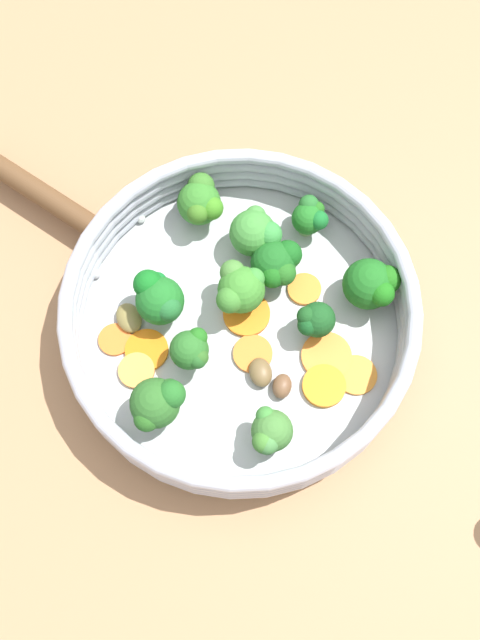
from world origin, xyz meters
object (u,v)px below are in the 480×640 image
(skillet, at_px, (240,329))
(carrot_slice_3, at_px, (253,354))
(mushroom_piece_1, at_px, (260,372))
(carrot_slice_1, at_px, (304,289))
(broccoli_floret_9, at_px, (270,433))
(broccoli_floret_4, at_px, (158,403))
(broccoli_floret_7, at_px, (201,202))
(carrot_slice_2, at_px, (115,340))
(carrot_slice_7, at_px, (247,314))
(carrot_slice_8, at_px, (356,375))
(carrot_slice_4, at_px, (147,350))
(carrot_slice_6, at_px, (324,386))
(carrot_slice_0, at_px, (137,371))
(broccoli_floret_8, at_px, (277,264))
(broccoli_floret_6, at_px, (315,320))
(broccoli_floret_3, at_px, (310,217))
(broccoli_floret_1, at_px, (255,232))
(broccoli_floret_2, at_px, (159,299))
(mushroom_piece_2, at_px, (129,315))
(broccoli_floret_5, at_px, (372,285))
(carrot_slice_5, at_px, (326,356))
(broccoli_floret_10, at_px, (191,351))
(broccoli_floret_0, at_px, (238,289))
(mushroom_piece_0, at_px, (282,386))

(skillet, xyz_separation_m, carrot_slice_3, (-0.03, -0.01, 0.01))
(carrot_slice_3, height_order, mushroom_piece_1, mushroom_piece_1)
(carrot_slice_1, xyz_separation_m, broccoli_floret_9, (-0.14, 0.03, 0.03))
(skillet, height_order, broccoli_floret_4, broccoli_floret_4)
(broccoli_floret_9, bearing_deg, carrot_slice_3, 13.00)
(broccoli_floret_4, relative_size, broccoli_floret_7, 1.04)
(carrot_slice_2, bearing_deg, carrot_slice_7, -75.38)
(carrot_slice_8, height_order, broccoli_floret_7, broccoli_floret_7)
(broccoli_floret_7, relative_size, broccoli_floret_9, 1.13)
(skillet, bearing_deg, carrot_slice_4, 108.99)
(carrot_slice_2, distance_m, carrot_slice_6, 0.19)
(skillet, height_order, broccoli_floret_9, broccoli_floret_9)
(skillet, bearing_deg, carrot_slice_0, 118.10)
(carrot_slice_6, relative_size, broccoli_floret_8, 0.83)
(carrot_slice_0, distance_m, broccoli_floret_6, 0.16)
(skillet, distance_m, broccoli_floret_7, 0.12)
(broccoli_floret_3, bearing_deg, broccoli_floret_1, 113.13)
(broccoli_floret_2, height_order, mushroom_piece_2, broccoli_floret_2)
(broccoli_floret_9, bearing_deg, broccoli_floret_7, 18.94)
(broccoli_floret_1, xyz_separation_m, broccoli_floret_5, (-0.04, -0.10, 0.00))
(carrot_slice_0, bearing_deg, mushroom_piece_1, -88.62)
(carrot_slice_0, bearing_deg, carrot_slice_8, -88.15)
(carrot_slice_8, bearing_deg, broccoli_floret_5, -7.21)
(broccoli_floret_9, bearing_deg, carrot_slice_6, -43.40)
(broccoli_floret_6, xyz_separation_m, mushroom_piece_1, (-0.04, 0.04, -0.02))
(skillet, height_order, carrot_slice_2, carrot_slice_2)
(carrot_slice_2, bearing_deg, broccoli_floret_7, -28.43)
(carrot_slice_6, distance_m, broccoli_floret_8, 0.11)
(carrot_slice_0, height_order, carrot_slice_7, same)
(carrot_slice_1, relative_size, broccoli_floret_1, 0.62)
(carrot_slice_8, bearing_deg, carrot_slice_5, 59.27)
(carrot_slice_5, distance_m, broccoli_floret_3, 0.13)
(broccoli_floret_4, height_order, broccoli_floret_10, broccoli_floret_4)
(broccoli_floret_4, bearing_deg, broccoli_floret_9, -101.62)
(skillet, bearing_deg, broccoli_floret_7, 21.22)
(broccoli_floret_4, bearing_deg, carrot_slice_7, -36.60)
(broccoli_floret_8, bearing_deg, broccoli_floret_3, -29.99)
(broccoli_floret_1, distance_m, broccoli_floret_5, 0.11)
(broccoli_floret_3, height_order, broccoli_floret_6, broccoli_floret_6)
(carrot_slice_8, height_order, mushroom_piece_1, mushroom_piece_1)
(broccoli_floret_0, bearing_deg, broccoli_floret_5, -84.54)
(carrot_slice_4, bearing_deg, broccoli_floret_10, -99.38)
(carrot_slice_7, bearing_deg, broccoli_floret_0, 33.60)
(carrot_slice_8, height_order, mushroom_piece_0, mushroom_piece_0)
(carrot_slice_1, bearing_deg, mushroom_piece_2, 102.63)
(carrot_slice_3, relative_size, broccoli_floret_3, 0.91)
(broccoli_floret_0, xyz_separation_m, broccoli_floret_9, (-0.12, -0.03, -0.00))
(carrot_slice_6, distance_m, broccoli_floret_2, 0.16)
(broccoli_floret_3, bearing_deg, carrot_slice_4, 132.58)
(mushroom_piece_1, bearing_deg, broccoli_floret_9, -170.24)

